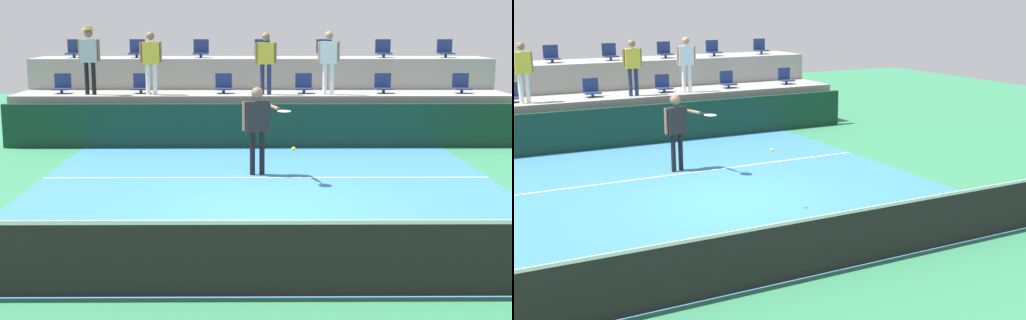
% 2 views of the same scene
% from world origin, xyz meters
% --- Properties ---
extents(ground_plane, '(40.00, 40.00, 0.00)m').
position_xyz_m(ground_plane, '(0.00, 0.00, 0.00)').
color(ground_plane, '#2D754C').
extents(court_inner_paint, '(9.00, 10.00, 0.01)m').
position_xyz_m(court_inner_paint, '(0.00, 1.00, 0.00)').
color(court_inner_paint, teal).
rests_on(court_inner_paint, ground_plane).
extents(court_service_line, '(9.00, 0.06, 0.00)m').
position_xyz_m(court_service_line, '(0.00, 2.40, 0.01)').
color(court_service_line, white).
rests_on(court_service_line, ground_plane).
extents(tennis_net, '(10.48, 0.08, 1.07)m').
position_xyz_m(tennis_net, '(0.00, -4.00, 0.50)').
color(tennis_net, black).
rests_on(tennis_net, ground_plane).
extents(sponsor_backboard, '(13.00, 0.16, 1.10)m').
position_xyz_m(sponsor_backboard, '(0.00, 6.00, 0.55)').
color(sponsor_backboard, '#0F3323').
rests_on(sponsor_backboard, ground_plane).
extents(seating_tier_lower, '(13.00, 1.80, 1.25)m').
position_xyz_m(seating_tier_lower, '(0.00, 7.30, 0.62)').
color(seating_tier_lower, gray).
rests_on(seating_tier_lower, ground_plane).
extents(seating_tier_upper, '(13.00, 1.80, 2.10)m').
position_xyz_m(seating_tier_upper, '(0.00, 9.10, 1.05)').
color(seating_tier_upper, gray).
rests_on(seating_tier_upper, ground_plane).
extents(stadium_chair_lower_far_left, '(0.44, 0.40, 0.52)m').
position_xyz_m(stadium_chair_lower_far_left, '(-5.30, 7.23, 1.46)').
color(stadium_chair_lower_far_left, '#2D2D33').
rests_on(stadium_chair_lower_far_left, seating_tier_lower).
extents(stadium_chair_lower_left, '(0.44, 0.40, 0.52)m').
position_xyz_m(stadium_chair_lower_left, '(-3.21, 7.23, 1.46)').
color(stadium_chair_lower_left, '#2D2D33').
rests_on(stadium_chair_lower_left, seating_tier_lower).
extents(stadium_chair_lower_mid_left, '(0.44, 0.40, 0.52)m').
position_xyz_m(stadium_chair_lower_mid_left, '(-1.03, 7.23, 1.46)').
color(stadium_chair_lower_mid_left, '#2D2D33').
rests_on(stadium_chair_lower_mid_left, seating_tier_lower).
extents(stadium_chair_lower_mid_right, '(0.44, 0.40, 0.52)m').
position_xyz_m(stadium_chair_lower_mid_right, '(1.10, 7.23, 1.46)').
color(stadium_chair_lower_mid_right, '#2D2D33').
rests_on(stadium_chair_lower_mid_right, seating_tier_lower).
extents(stadium_chair_lower_right, '(0.44, 0.40, 0.52)m').
position_xyz_m(stadium_chair_lower_right, '(3.21, 7.23, 1.46)').
color(stadium_chair_lower_right, '#2D2D33').
rests_on(stadium_chair_lower_right, seating_tier_lower).
extents(stadium_chair_lower_far_right, '(0.44, 0.40, 0.52)m').
position_xyz_m(stadium_chair_lower_far_right, '(5.28, 7.23, 1.46)').
color(stadium_chair_lower_far_right, '#2D2D33').
rests_on(stadium_chair_lower_far_right, seating_tier_lower).
extents(stadium_chair_upper_far_left, '(0.44, 0.40, 0.52)m').
position_xyz_m(stadium_chair_upper_far_left, '(-5.36, 9.03, 2.31)').
color(stadium_chair_upper_far_left, '#2D2D33').
rests_on(stadium_chair_upper_far_left, seating_tier_upper).
extents(stadium_chair_upper_left, '(0.44, 0.40, 0.52)m').
position_xyz_m(stadium_chair_upper_left, '(-3.57, 9.03, 2.31)').
color(stadium_chair_upper_left, '#2D2D33').
rests_on(stadium_chair_upper_left, seating_tier_upper).
extents(stadium_chair_upper_mid_left, '(0.44, 0.40, 0.52)m').
position_xyz_m(stadium_chair_upper_mid_left, '(-1.74, 9.03, 2.31)').
color(stadium_chair_upper_mid_left, '#2D2D33').
rests_on(stadium_chair_upper_mid_left, seating_tier_upper).
extents(stadium_chair_upper_center, '(0.44, 0.40, 0.52)m').
position_xyz_m(stadium_chair_upper_center, '(0.02, 9.03, 2.31)').
color(stadium_chair_upper_center, '#2D2D33').
rests_on(stadium_chair_upper_center, seating_tier_upper).
extents(stadium_chair_upper_mid_right, '(0.44, 0.40, 0.52)m').
position_xyz_m(stadium_chair_upper_mid_right, '(1.81, 9.03, 2.31)').
color(stadium_chair_upper_mid_right, '#2D2D33').
rests_on(stadium_chair_upper_mid_right, seating_tier_upper).
extents(stadium_chair_upper_right, '(0.44, 0.40, 0.52)m').
position_xyz_m(stadium_chair_upper_right, '(3.51, 9.03, 2.31)').
color(stadium_chair_upper_right, '#2D2D33').
rests_on(stadium_chair_upper_right, seating_tier_upper).
extents(stadium_chair_upper_far_right, '(0.44, 0.40, 0.52)m').
position_xyz_m(stadium_chair_upper_far_right, '(5.30, 9.03, 2.31)').
color(stadium_chair_upper_far_right, '#2D2D33').
rests_on(stadium_chair_upper_far_right, seating_tier_upper).
extents(tennis_player, '(0.98, 1.18, 1.81)m').
position_xyz_m(tennis_player, '(-0.16, 2.69, 1.12)').
color(tennis_player, black).
rests_on(tennis_player, ground_plane).
extents(spectator_with_hat, '(0.59, 0.47, 1.74)m').
position_xyz_m(spectator_with_hat, '(-4.46, 6.85, 2.32)').
color(spectator_with_hat, black).
rests_on(spectator_with_hat, seating_tier_lower).
extents(spectator_in_grey, '(0.57, 0.25, 1.61)m').
position_xyz_m(spectator_in_grey, '(-2.88, 6.85, 2.21)').
color(spectator_in_grey, white).
rests_on(spectator_in_grey, seating_tier_lower).
extents(spectator_in_white, '(0.56, 0.21, 1.59)m').
position_xyz_m(spectator_in_white, '(0.08, 6.85, 2.20)').
color(spectator_in_white, navy).
rests_on(spectator_in_white, seating_tier_lower).
extents(spectator_leaning_on_rail, '(0.58, 0.25, 1.63)m').
position_xyz_m(spectator_leaning_on_rail, '(1.70, 6.85, 2.22)').
color(spectator_leaning_on_rail, white).
rests_on(spectator_leaning_on_rail, seating_tier_lower).
extents(tennis_ball, '(0.07, 0.07, 0.07)m').
position_xyz_m(tennis_ball, '(0.34, -1.00, 1.19)').
color(tennis_ball, '#CCE033').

